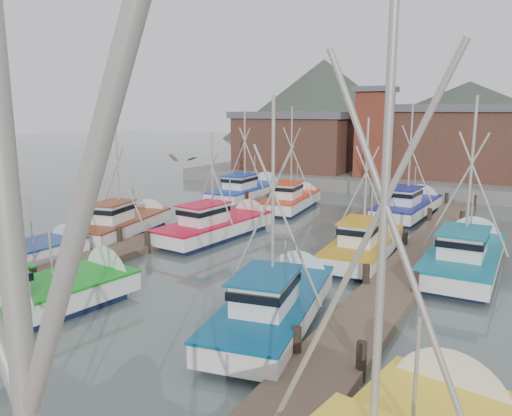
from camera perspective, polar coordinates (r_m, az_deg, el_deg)
The scene contains 19 objects.
ground at distance 20.28m, azimuth -8.78°, elevation -10.88°, with size 260.00×260.00×0.00m, color #495856.
dock_left at distance 27.51m, azimuth -15.16°, elevation -4.76°, with size 2.30×46.00×1.50m.
dock_right at distance 20.70m, azimuth 14.32°, elevation -10.02°, with size 2.30×46.00×1.50m.
quay at distance 53.49m, azimuth 16.36°, elevation 3.20°, with size 44.00×16.00×1.20m, color gray.
shed_left at distance 54.77m, azimuth 4.72°, elevation 7.71°, with size 12.72×8.48×6.20m.
shed_center at distance 52.12m, azimuth 23.08°, elevation 7.09°, with size 14.84×9.54×6.90m.
lookout_tower at distance 49.70m, azimuth 13.34°, elevation 8.51°, with size 3.60×3.60×8.50m.
distant_hills at distance 139.68m, azimuth 19.28°, elevation 7.40°, with size 175.00×140.00×42.00m.
boat_4 at distance 20.39m, azimuth -24.73°, elevation -9.62°, with size 4.43×10.18×10.12m.
boat_5 at distance 18.40m, azimuth 2.50°, elevation -10.83°, with size 4.24×9.17×8.76m.
boat_6 at distance 26.51m, azimuth -25.64°, elevation -5.03°, with size 3.55×8.22×8.78m.
boat_8 at distance 30.33m, azimuth -4.08°, elevation -2.02°, with size 3.59×9.19×7.08m.
boat_9 at distance 26.62m, azimuth 12.47°, elevation -4.12°, with size 3.18×8.52×7.88m.
boat_10 at distance 31.81m, azimuth -14.59°, elevation -1.73°, with size 4.09×8.68×7.24m.
boat_11 at distance 26.20m, azimuth 22.87°, elevation -4.98°, with size 3.75×9.57×9.08m.
boat_12 at distance 38.88m, azimuth 4.30°, elevation 0.90°, with size 3.49×8.53×8.49m.
boat_13 at distance 37.99m, azimuth 17.16°, elevation 0.19°, with size 3.61×9.37×8.91m.
boat_14 at distance 43.45m, azimuth -0.79°, elevation 2.02°, with size 3.59×9.78×8.45m.
gull_far at distance 17.65m, azimuth -8.41°, elevation 5.56°, with size 1.49×0.65×0.24m.
Camera 1 is at (11.73, -14.72, 7.55)m, focal length 35.00 mm.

